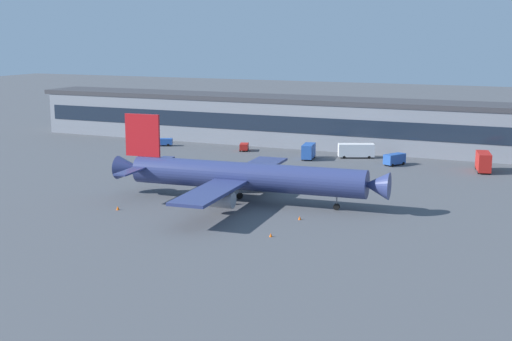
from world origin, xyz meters
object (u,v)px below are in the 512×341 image
object	(u,v)px
crew_van	(395,159)
traffic_cone_1	(118,208)
traffic_cone_0	(300,218)
traffic_cone_2	(271,235)
belt_loader	(161,141)
fuel_truck	(357,150)
baggage_tug	(244,147)
catering_truck	(483,161)
airliner	(242,176)
stair_truck	(308,151)

from	to	relation	value
crew_van	traffic_cone_1	bearing A→B (deg)	-119.12
traffic_cone_0	traffic_cone_1	bearing A→B (deg)	-168.11
traffic_cone_0	traffic_cone_2	xyz separation A→B (m)	(-0.50, -10.72, -0.02)
belt_loader	fuel_truck	distance (m)	52.16
belt_loader	baggage_tug	world-z (taller)	belt_loader
catering_truck	fuel_truck	size ratio (longest dim) A/B	0.86
baggage_tug	traffic_cone_1	size ratio (longest dim) A/B	5.97
baggage_tug	crew_van	bearing A→B (deg)	-5.98
airliner	traffic_cone_0	size ratio (longest dim) A/B	83.21
stair_truck	catering_truck	bearing A→B (deg)	1.05
catering_truck	baggage_tug	size ratio (longest dim) A/B	1.87
airliner	fuel_truck	xyz separation A→B (m)	(5.97, 51.72, -2.78)
fuel_truck	catering_truck	bearing A→B (deg)	-10.91
belt_loader	stair_truck	distance (m)	42.33
traffic_cone_2	traffic_cone_1	bearing A→B (deg)	171.57
traffic_cone_0	traffic_cone_2	size ratio (longest dim) A/B	1.05
airliner	traffic_cone_1	distance (m)	21.83
traffic_cone_0	traffic_cone_2	distance (m)	10.73
fuel_truck	traffic_cone_1	xyz separation A→B (m)	(-22.65, -65.12, -1.54)
traffic_cone_1	catering_truck	bearing A→B (deg)	48.82
catering_truck	baggage_tug	world-z (taller)	catering_truck
traffic_cone_1	traffic_cone_2	distance (m)	29.91
fuel_truck	traffic_cone_0	bearing A→B (deg)	-82.79
belt_loader	fuel_truck	bearing A→B (deg)	3.46
baggage_tug	traffic_cone_2	world-z (taller)	baggage_tug
traffic_cone_2	crew_van	bearing A→B (deg)	86.88
airliner	baggage_tug	xyz separation A→B (m)	(-22.65, 50.05, -3.57)
belt_loader	catering_truck	distance (m)	81.48
airliner	catering_truck	size ratio (longest dim) A/B	6.61
belt_loader	traffic_cone_2	bearing A→B (deg)	-48.36
catering_truck	crew_van	bearing A→B (deg)	-179.68
belt_loader	airliner	bearing A→B (deg)	-46.50
belt_loader	traffic_cone_0	world-z (taller)	belt_loader
airliner	crew_van	xyz separation A→B (m)	(16.39, 45.96, -3.20)
fuel_truck	crew_van	bearing A→B (deg)	-28.98
baggage_tug	traffic_cone_1	bearing A→B (deg)	-84.63
baggage_tug	traffic_cone_1	world-z (taller)	baggage_tug
airliner	traffic_cone_0	world-z (taller)	airliner
crew_van	baggage_tug	world-z (taller)	crew_van
crew_van	traffic_cone_2	distance (m)	63.85
fuel_truck	traffic_cone_1	size ratio (longest dim) A/B	12.97
belt_loader	crew_van	world-z (taller)	crew_van
traffic_cone_0	traffic_cone_1	size ratio (longest dim) A/B	0.89
crew_van	traffic_cone_2	bearing A→B (deg)	-93.12
fuel_truck	traffic_cone_2	distance (m)	69.87
fuel_truck	baggage_tug	bearing A→B (deg)	-176.65
airliner	baggage_tug	size ratio (longest dim) A/B	12.36
belt_loader	baggage_tug	distance (m)	23.49
traffic_cone_0	traffic_cone_1	distance (m)	30.75
airliner	stair_truck	distance (m)	45.59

